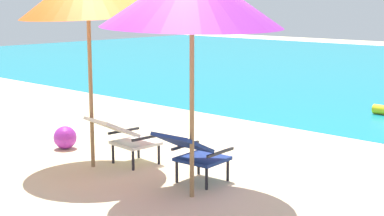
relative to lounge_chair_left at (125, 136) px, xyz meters
The scene contains 4 objects.
ground_plane 4.27m from the lounge_chair_left, 82.30° to the left, with size 40.00×40.00×0.00m, color beige.
lounge_chair_left is the anchor object (origin of this frame).
lounge_chair_right 1.18m from the lounge_chair_left, ahead, with size 0.60×0.91×0.68m.
beach_ball 1.34m from the lounge_chair_left, behind, with size 0.33×0.33×0.33m, color purple.
Camera 1 is at (5.04, -4.99, 2.13)m, focal length 54.69 mm.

